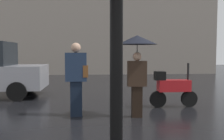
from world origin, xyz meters
name	(u,v)px	position (x,y,z in m)	size (l,w,h in m)	color
pedestrian_with_umbrella	(137,53)	(1.28, 3.81, 1.52)	(0.94, 0.94, 1.93)	black
pedestrian_with_bag	(77,75)	(-0.14, 4.04, 1.00)	(0.54, 0.24, 1.76)	black
parked_scooter	(172,88)	(2.47, 4.83, 0.55)	(1.36, 0.32, 1.23)	black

